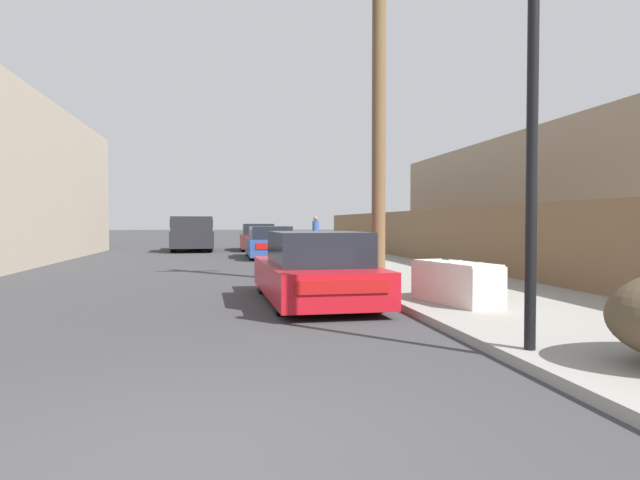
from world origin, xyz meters
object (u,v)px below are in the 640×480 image
discarded_fridge (456,282)px  utility_pole (379,117)px  pickup_truck (192,234)px  street_lamp (532,115)px  pedestrian (316,232)px  car_parked_mid (270,243)px  parked_sports_car_red (315,271)px  car_parked_far (258,238)px

discarded_fridge → utility_pole: utility_pole is taller
discarded_fridge → pickup_truck: size_ratio=0.34×
pickup_truck → street_lamp: 24.62m
street_lamp → pedestrian: street_lamp is taller
street_lamp → pickup_truck: bearing=101.3°
car_parked_mid → street_lamp: bearing=-86.1°
utility_pole → street_lamp: (-0.24, -6.88, -1.22)m
street_lamp → parked_sports_car_red: bearing=108.3°
utility_pole → street_lamp: size_ratio=1.70×
discarded_fridge → car_parked_mid: 14.64m
car_parked_mid → car_parked_far: (-0.10, 6.57, 0.04)m
car_parked_far → utility_pole: 18.02m
utility_pole → pedestrian: (1.23, 16.44, -2.86)m
street_lamp → car_parked_mid: bearing=94.2°
discarded_fridge → car_parked_far: size_ratio=0.42×
parked_sports_car_red → street_lamp: (1.56, -4.72, 2.02)m
car_parked_mid → pickup_truck: 7.04m
pickup_truck → street_lamp: street_lamp is taller
parked_sports_car_red → car_parked_far: size_ratio=1.02×
car_parked_mid → pickup_truck: (-3.48, 6.12, 0.27)m
car_parked_far → pedestrian: pedestrian is taller
pickup_truck → street_lamp: size_ratio=1.30×
discarded_fridge → car_parked_mid: size_ratio=0.41×
utility_pole → pedestrian: utility_pole is taller
discarded_fridge → pedestrian: 19.88m
utility_pole → car_parked_far: bearing=95.4°
pickup_truck → parked_sports_car_red: bearing=96.4°
car_parked_far → street_lamp: (1.43, -24.54, 1.95)m
pedestrian → car_parked_mid: bearing=-117.6°
car_parked_far → street_lamp: bearing=-85.8°
car_parked_mid → pedestrian: 6.04m
parked_sports_car_red → discarded_fridge: bearing=-31.5°
discarded_fridge → car_parked_mid: bearing=85.6°
car_parked_far → utility_pole: utility_pole is taller
street_lamp → pedestrian: (1.47, 23.32, -1.64)m
discarded_fridge → utility_pole: bearing=84.5°
discarded_fridge → pickup_truck: pickup_truck is taller
parked_sports_car_red → utility_pole: size_ratio=0.64×
pickup_truck → pedestrian: bearing=169.9°
pedestrian → street_lamp: bearing=-93.6°
car_parked_mid → utility_pole: size_ratio=0.65×
parked_sports_car_red → street_lamp: bearing=-73.4°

